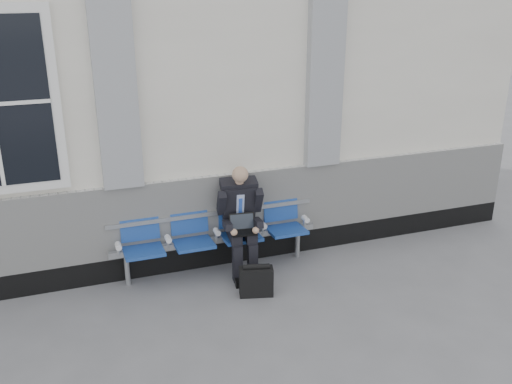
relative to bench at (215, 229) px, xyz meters
name	(u,v)px	position (x,y,z in m)	size (l,w,h in m)	color
bench	(215,229)	(0.00, 0.00, 0.00)	(2.60, 0.47, 0.91)	#9EA0A3
businessman	(241,215)	(0.29, -0.13, 0.20)	(0.57, 0.76, 1.37)	black
briefcase	(256,281)	(0.27, -0.75, -0.37)	(0.42, 0.25, 0.40)	black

